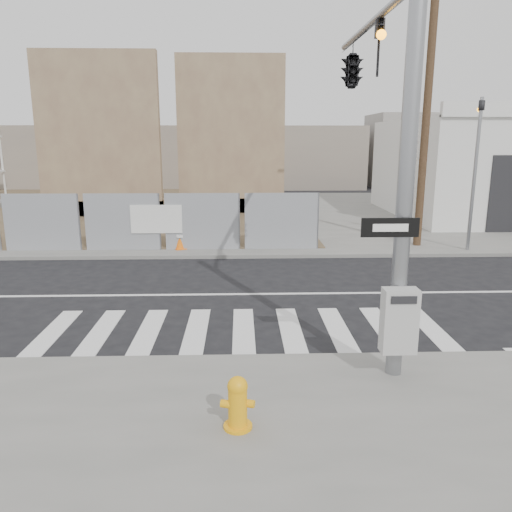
{
  "coord_description": "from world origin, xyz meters",
  "views": [
    {
      "loc": [
        -0.05,
        -12.44,
        3.94
      ],
      "look_at": [
        0.29,
        -1.6,
        1.4
      ],
      "focal_mm": 35.0,
      "sensor_mm": 36.0,
      "label": 1
    }
  ],
  "objects_px": {
    "signal_pole": "(366,96)",
    "fire_hydrant": "(238,403)",
    "traffic_cone_c": "(57,238)",
    "traffic_cone_d": "(180,239)"
  },
  "relations": [
    {
      "from": "signal_pole",
      "to": "fire_hydrant",
      "type": "bearing_deg",
      "value": -121.02
    },
    {
      "from": "fire_hydrant",
      "to": "traffic_cone_c",
      "type": "height_order",
      "value": "traffic_cone_c"
    },
    {
      "from": "signal_pole",
      "to": "traffic_cone_c",
      "type": "bearing_deg",
      "value": 141.34
    },
    {
      "from": "traffic_cone_c",
      "to": "fire_hydrant",
      "type": "bearing_deg",
      "value": -60.7
    },
    {
      "from": "fire_hydrant",
      "to": "traffic_cone_d",
      "type": "xyz_separation_m",
      "value": [
        -2.11,
        11.42,
        -0.01
      ]
    },
    {
      "from": "signal_pole",
      "to": "traffic_cone_c",
      "type": "relative_size",
      "value": 8.86
    },
    {
      "from": "signal_pole",
      "to": "fire_hydrant",
      "type": "distance_m",
      "value": 6.62
    },
    {
      "from": "signal_pole",
      "to": "fire_hydrant",
      "type": "height_order",
      "value": "signal_pole"
    },
    {
      "from": "fire_hydrant",
      "to": "traffic_cone_d",
      "type": "bearing_deg",
      "value": 117.02
    },
    {
      "from": "fire_hydrant",
      "to": "traffic_cone_d",
      "type": "relative_size",
      "value": 1.01
    }
  ]
}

